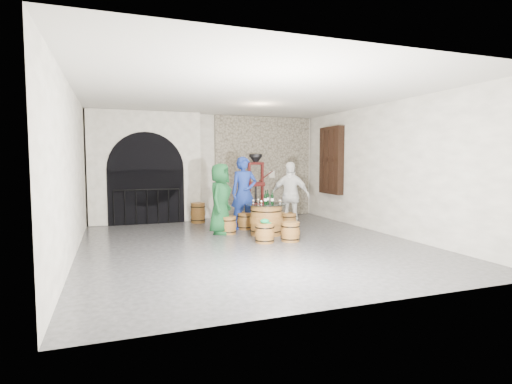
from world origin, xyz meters
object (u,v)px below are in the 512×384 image
object	(u,v)px
barrel_stool_right	(288,221)
barrel_table	(266,219)
wine_bottle_center	(272,198)
person_blue	(244,193)
wine_bottle_left	(265,199)
corking_press	(256,181)
person_green	(220,199)
person_white	(290,196)
barrel_stool_left	(228,225)
barrel_stool_near_right	(290,232)
side_barrel	(198,213)
barrel_stool_near_left	(265,233)
wine_bottle_right	(268,198)
barrel_stool_far	(245,221)

from	to	relation	value
barrel_stool_right	barrel_table	bearing A→B (deg)	-148.82
wine_bottle_center	person_blue	bearing A→B (deg)	110.20
barrel_stool_right	wine_bottle_left	bearing A→B (deg)	-147.85
person_blue	corking_press	xyz separation A→B (m)	(0.93, 1.67, 0.21)
person_green	person_white	xyz separation A→B (m)	(1.88, 0.02, 0.02)
barrel_stool_left	barrel_stool_near_right	size ratio (longest dim) A/B	1.00
wine_bottle_center	side_barrel	size ratio (longest dim) A/B	0.56
barrel_stool_near_left	person_blue	bearing A→B (deg)	86.06
barrel_table	wine_bottle_left	size ratio (longest dim) A/B	3.01
side_barrel	corking_press	size ratio (longest dim) A/B	0.29
barrel_stool_left	wine_bottle_right	distance (m)	1.19
person_blue	barrel_stool_near_left	bearing A→B (deg)	-90.87
person_white	barrel_table	bearing A→B (deg)	-110.73
barrel_stool_far	person_blue	world-z (taller)	person_blue
person_white	wine_bottle_right	size ratio (longest dim) A/B	5.44
barrel_stool_right	wine_bottle_right	xyz separation A→B (m)	(-0.71, -0.32, 0.67)
barrel_table	barrel_stool_near_right	size ratio (longest dim) A/B	2.23
barrel_table	wine_bottle_center	size ratio (longest dim) A/B	3.01
person_white	person_blue	bearing A→B (deg)	-164.26
barrel_stool_near_right	barrel_stool_right	bearing A→B (deg)	67.34
corking_press	wine_bottle_left	bearing A→B (deg)	-101.91
barrel_stool_far	barrel_stool_right	bearing A→B (deg)	-22.29
barrel_stool_right	person_blue	distance (m)	1.38
wine_bottle_center	side_barrel	xyz separation A→B (m)	(-1.32, 2.46, -0.60)
wine_bottle_center	barrel_stool_far	bearing A→B (deg)	110.55
barrel_stool_near_right	barrel_stool_near_left	world-z (taller)	same
side_barrel	barrel_stool_left	bearing A→B (deg)	-80.38
barrel_stool_left	person_blue	world-z (taller)	person_blue
corking_press	barrel_stool_near_right	bearing A→B (deg)	-94.26
barrel_stool_left	barrel_stool_near_left	xyz separation A→B (m)	(0.47, -1.29, 0.00)
barrel_stool_near_left	wine_bottle_left	bearing A→B (deg)	67.87
barrel_stool_near_right	person_white	xyz separation A→B (m)	(0.64, 1.44, 0.67)
barrel_table	barrel_stool_left	size ratio (longest dim) A/B	2.23
barrel_stool_near_right	person_green	size ratio (longest dim) A/B	0.25
barrel_table	barrel_stool_near_left	bearing A→B (deg)	-113.33
person_blue	wine_bottle_left	distance (m)	1.04
person_white	corking_press	xyz separation A→B (m)	(-0.18, 2.13, 0.28)
barrel_stool_far	person_green	bearing A→B (deg)	-152.20
corking_press	barrel_stool_far	bearing A→B (deg)	-114.79
barrel_stool_far	person_green	size ratio (longest dim) A/B	0.25
barrel_stool_near_right	person_white	size ratio (longest dim) A/B	0.25
side_barrel	wine_bottle_center	bearing A→B (deg)	-61.85
barrel_stool_near_right	person_white	bearing A→B (deg)	66.07
barrel_table	person_white	xyz separation A→B (m)	(0.86, 0.52, 0.51)
person_white	wine_bottle_right	xyz separation A→B (m)	(-0.76, -0.35, 0.00)
side_barrel	corking_press	xyz separation A→B (m)	(1.87, 0.25, 0.87)
barrel_stool_far	person_blue	xyz separation A→B (m)	(-0.01, 0.06, 0.74)
barrel_stool_right	barrel_stool_near_left	size ratio (longest dim) A/B	1.00
wine_bottle_center	wine_bottle_right	size ratio (longest dim) A/B	1.00
barrel_stool_right	corking_press	distance (m)	2.36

